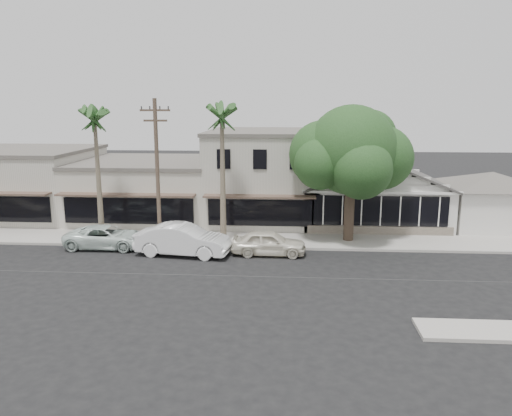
# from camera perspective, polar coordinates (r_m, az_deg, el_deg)

# --- Properties ---
(ground) EXTENTS (140.00, 140.00, 0.00)m
(ground) POSITION_cam_1_polar(r_m,az_deg,el_deg) (25.71, 6.04, -7.94)
(ground) COLOR black
(ground) RESTS_ON ground
(sidewalk_north) EXTENTS (90.00, 3.50, 0.15)m
(sidewalk_north) POSITION_cam_1_polar(r_m,az_deg,el_deg) (32.85, -8.50, -3.48)
(sidewalk_north) COLOR #9E9991
(sidewalk_north) RESTS_ON ground
(corner_shop) EXTENTS (10.40, 8.60, 5.10)m
(corner_shop) POSITION_cam_1_polar(r_m,az_deg,el_deg) (37.65, 13.07, 2.25)
(corner_shop) COLOR silver
(corner_shop) RESTS_ON ground
(side_cottage) EXTENTS (6.00, 6.00, 3.00)m
(side_cottage) POSITION_cam_1_polar(r_m,az_deg,el_deg) (39.10, 25.16, 0.11)
(side_cottage) COLOR silver
(side_cottage) RESTS_ON ground
(row_building_near) EXTENTS (8.00, 10.00, 6.50)m
(row_building_near) POSITION_cam_1_polar(r_m,az_deg,el_deg) (38.13, 0.89, 3.64)
(row_building_near) COLOR beige
(row_building_near) RESTS_ON ground
(row_building_midnear) EXTENTS (10.00, 10.00, 4.20)m
(row_building_midnear) POSITION_cam_1_polar(r_m,az_deg,el_deg) (39.79, -12.18, 2.04)
(row_building_midnear) COLOR beige
(row_building_midnear) RESTS_ON ground
(row_building_midfar) EXTENTS (11.00, 10.00, 5.00)m
(row_building_midfar) POSITION_cam_1_polar(r_m,az_deg,el_deg) (43.80, -25.54, 2.55)
(row_building_midfar) COLOR beige
(row_building_midfar) RESTS_ON ground
(utility_pole) EXTENTS (1.80, 0.24, 9.00)m
(utility_pole) POSITION_cam_1_polar(r_m,az_deg,el_deg) (30.69, -11.21, 4.33)
(utility_pole) COLOR brown
(utility_pole) RESTS_ON ground
(car_0) EXTENTS (4.33, 1.79, 1.47)m
(car_0) POSITION_cam_1_polar(r_m,az_deg,el_deg) (29.15, 1.48, -3.98)
(car_0) COLOR silver
(car_0) RESTS_ON ground
(car_1) EXTENTS (5.71, 2.61, 1.81)m
(car_1) POSITION_cam_1_polar(r_m,az_deg,el_deg) (29.38, -8.36, -3.62)
(car_1) COLOR white
(car_1) RESTS_ON ground
(car_2) EXTENTS (4.94, 2.29, 1.37)m
(car_2) POSITION_cam_1_polar(r_m,az_deg,el_deg) (31.88, -16.76, -3.20)
(car_2) COLOR silver
(car_2) RESTS_ON ground
(shade_tree) EXTENTS (7.80, 7.06, 8.66)m
(shade_tree) POSITION_cam_1_polar(r_m,az_deg,el_deg) (31.75, 10.67, 6.25)
(shade_tree) COLOR #493B2C
(shade_tree) RESTS_ON ground
(palm_east) EXTENTS (2.82, 2.82, 9.19)m
(palm_east) POSITION_cam_1_polar(r_m,az_deg,el_deg) (30.69, -3.93, 10.35)
(palm_east) COLOR #726651
(palm_east) RESTS_ON ground
(palm_mid) EXTENTS (2.67, 2.67, 8.97)m
(palm_mid) POSITION_cam_1_polar(r_m,az_deg,el_deg) (32.53, -17.97, 9.58)
(palm_mid) COLOR #726651
(palm_mid) RESTS_ON ground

